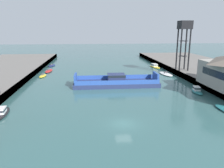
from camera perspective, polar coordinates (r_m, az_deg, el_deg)
The scene contains 11 objects.
ground_plane at distance 35.21m, azimuth 3.01°, elevation -10.26°, with size 400.00×400.00×0.00m, color #335B5B.
chain_ferry at distance 57.93m, azimuth 1.09°, elevation 0.50°, with size 22.15×6.91×3.30m.
moored_boat_near_left at distance 92.99m, azimuth -15.26°, elevation 4.62°, with size 2.91×6.37×0.94m.
moored_boat_near_right at distance 42.87m, azimuth -26.50°, elevation -6.51°, with size 2.45×6.51×1.41m.
moored_boat_mid_left at distance 72.72m, azimuth -17.42°, elevation 2.03°, with size 2.17×5.50×1.00m.
moored_boat_mid_right at distance 80.80m, azimuth -15.99°, elevation 3.28°, with size 2.46×7.30×1.07m.
moored_boat_far_left at distance 74.76m, azimuth 13.69°, elevation 2.57°, with size 3.55×8.43×0.97m.
moored_boat_far_right at distance 88.53m, azimuth 10.96°, elevation 4.58°, with size 3.30×8.34×1.32m.
moored_boat_upstream_b at distance 55.43m, azimuth 21.03°, elevation -1.55°, with size 2.33×5.25×1.44m.
crane_tower at distance 73.74m, azimuth 18.20°, elevation 12.87°, with size 3.65×3.65×15.32m.
bollard_right_far at distance 54.35m, azimuth 25.94°, elevation -0.62°, with size 0.32×0.32×0.71m.
Camera 1 is at (-5.03, -31.75, 14.37)m, focal length 35.47 mm.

